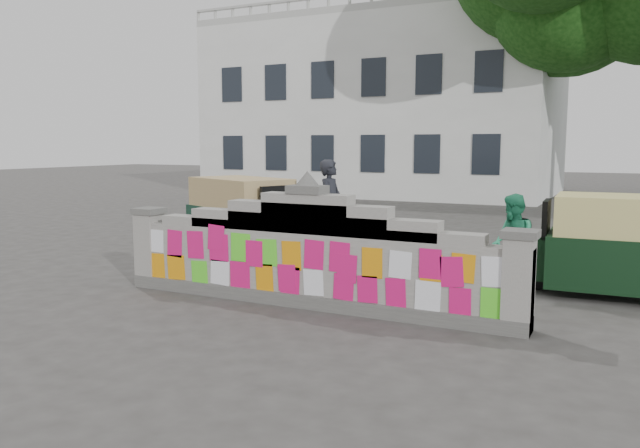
# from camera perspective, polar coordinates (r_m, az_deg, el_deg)

# --- Properties ---
(ground) EXTENTS (100.00, 100.00, 0.00)m
(ground) POSITION_cam_1_polar(r_m,az_deg,el_deg) (9.38, -1.14, -7.48)
(ground) COLOR #383533
(ground) RESTS_ON ground
(parapet_wall) EXTENTS (6.48, 0.44, 2.01)m
(parapet_wall) POSITION_cam_1_polar(r_m,az_deg,el_deg) (9.22, -1.17, -2.98)
(parapet_wall) COLOR #4C4C49
(parapet_wall) RESTS_ON ground
(building) EXTENTS (16.00, 10.00, 8.90)m
(building) POSITION_cam_1_polar(r_m,az_deg,el_deg) (32.08, 6.24, 10.16)
(building) COLOR silver
(building) RESTS_ON ground
(cyclist_bike) EXTENTS (2.12, 0.86, 1.09)m
(cyclist_bike) POSITION_cam_1_polar(r_m,az_deg,el_deg) (12.44, 0.98, -1.25)
(cyclist_bike) COLOR black
(cyclist_bike) RESTS_ON ground
(cyclist_rider) EXTENTS (0.48, 0.70, 1.85)m
(cyclist_rider) POSITION_cam_1_polar(r_m,az_deg,el_deg) (12.39, 0.99, 0.49)
(cyclist_rider) COLOR black
(cyclist_rider) RESTS_ON ground
(pedestrian) EXTENTS (0.91, 0.98, 1.60)m
(pedestrian) POSITION_cam_1_polar(r_m,az_deg,el_deg) (10.60, 17.21, -1.67)
(pedestrian) COLOR #279265
(pedestrian) RESTS_ON ground
(rickshaw_left) EXTENTS (3.06, 2.29, 1.65)m
(rickshaw_left) POSITION_cam_1_polar(r_m,az_deg,el_deg) (13.97, -7.05, 0.93)
(rickshaw_left) COLOR #103022
(rickshaw_left) RESTS_ON ground
(rickshaw_right) EXTENTS (2.91, 1.43, 1.60)m
(rickshaw_right) POSITION_cam_1_polar(r_m,az_deg,el_deg) (10.85, 26.29, -1.75)
(rickshaw_right) COLOR black
(rickshaw_right) RESTS_ON ground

